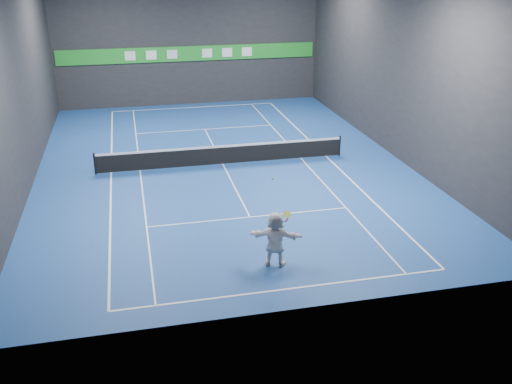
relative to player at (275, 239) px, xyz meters
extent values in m
plane|color=navy|center=(-0.02, 10.29, -0.97)|extent=(26.00, 26.00, 0.00)
cube|color=#232325|center=(-0.02, 23.29, 3.53)|extent=(18.00, 0.10, 9.00)
cube|color=#232325|center=(-0.02, -2.71, 3.53)|extent=(18.00, 0.10, 9.00)
cube|color=#232325|center=(-9.02, 10.29, 3.53)|extent=(0.10, 26.00, 9.00)
cube|color=#232325|center=(8.98, 10.29, 3.53)|extent=(0.10, 26.00, 9.00)
cube|color=white|center=(-0.02, -1.60, -0.97)|extent=(10.98, 0.08, 0.01)
cube|color=white|center=(-0.02, 22.18, -0.97)|extent=(10.98, 0.08, 0.01)
cube|color=white|center=(-5.51, 10.29, -0.97)|extent=(0.08, 23.78, 0.01)
cube|color=white|center=(5.47, 10.29, -0.97)|extent=(0.08, 23.78, 0.01)
cube|color=white|center=(-4.13, 10.29, -0.97)|extent=(0.06, 23.78, 0.01)
cube|color=white|center=(4.09, 10.29, -0.97)|extent=(0.06, 23.78, 0.01)
cube|color=white|center=(-0.02, 3.89, -0.97)|extent=(8.23, 0.06, 0.01)
cube|color=white|center=(-0.02, 16.69, -0.97)|extent=(8.23, 0.06, 0.01)
cube|color=white|center=(-0.02, 10.29, -0.97)|extent=(0.06, 12.80, 0.01)
imported|color=white|center=(0.00, 0.00, 0.00)|extent=(1.89, 1.18, 1.94)
sphere|color=#BFD223|center=(-0.07, 0.18, 2.10)|extent=(0.07, 0.07, 0.07)
cylinder|color=black|center=(-6.22, 10.29, -0.44)|extent=(0.10, 0.10, 1.07)
cylinder|color=black|center=(6.18, 10.29, -0.44)|extent=(0.10, 0.10, 1.07)
cube|color=black|center=(-0.02, 10.29, -0.50)|extent=(12.40, 0.03, 0.86)
cube|color=white|center=(-0.02, 10.29, -0.02)|extent=(12.40, 0.04, 0.10)
cube|color=green|center=(-0.02, 23.23, 2.53)|extent=(17.64, 0.06, 1.00)
cube|color=white|center=(-4.02, 23.17, 2.53)|extent=(0.70, 0.04, 0.60)
cube|color=white|center=(-2.62, 23.17, 2.53)|extent=(0.70, 0.04, 0.60)
cube|color=silver|center=(-1.22, 23.17, 2.53)|extent=(0.70, 0.04, 0.60)
cube|color=white|center=(1.18, 23.17, 2.53)|extent=(0.70, 0.04, 0.60)
cube|color=white|center=(2.58, 23.17, 2.53)|extent=(0.70, 0.04, 0.60)
cube|color=white|center=(3.98, 23.17, 2.53)|extent=(0.70, 0.04, 0.60)
torus|color=#AE1412|center=(0.30, 0.05, 0.72)|extent=(0.43, 0.37, 0.25)
cylinder|color=#B5D34A|center=(0.40, 0.05, 0.85)|extent=(0.36, 0.29, 0.22)
cylinder|color=#B3131D|center=(0.39, 0.05, 0.63)|extent=(0.08, 0.13, 0.17)
cylinder|color=#FAEE0D|center=(0.26, 0.03, 0.40)|extent=(0.10, 0.21, 0.22)
camera|label=1|loc=(-4.42, -16.43, 8.82)|focal=40.00mm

